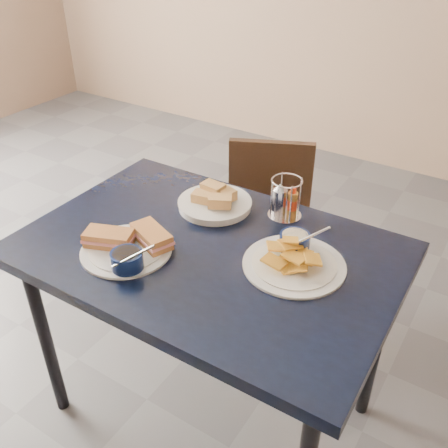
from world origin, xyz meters
The scene contains 7 objects.
ground centered at (0.00, 0.00, 0.00)m, with size 6.00×6.00×0.00m, color #4D4D52.
dining_table centered at (0.23, 0.11, 0.68)m, with size 1.12×0.75×0.75m.
chair_far centered at (0.12, 0.78, 0.44)m, with size 0.48×0.48×0.77m.
sandwich_plate centered at (0.05, -0.04, 0.77)m, with size 0.30×0.27×0.12m.
plantain_plate centered at (0.48, 0.18, 0.77)m, with size 0.29×0.29×0.12m.
bread_basket centered at (0.12, 0.31, 0.77)m, with size 0.24×0.24×0.07m.
condiment_caddy centered at (0.34, 0.39, 0.81)m, with size 0.11×0.11×0.14m.
Camera 1 is at (0.92, -0.89, 1.62)m, focal length 40.00 mm.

